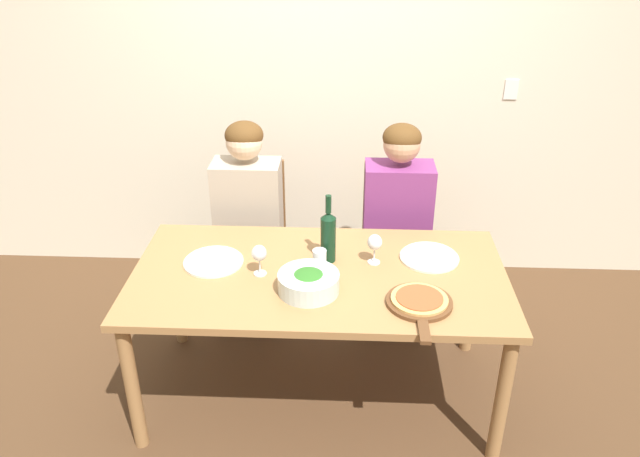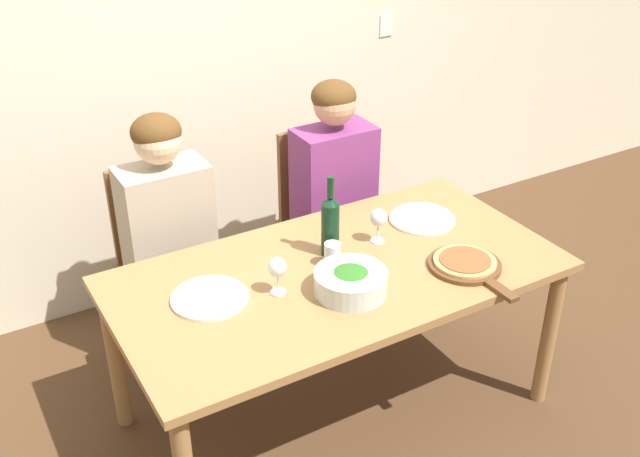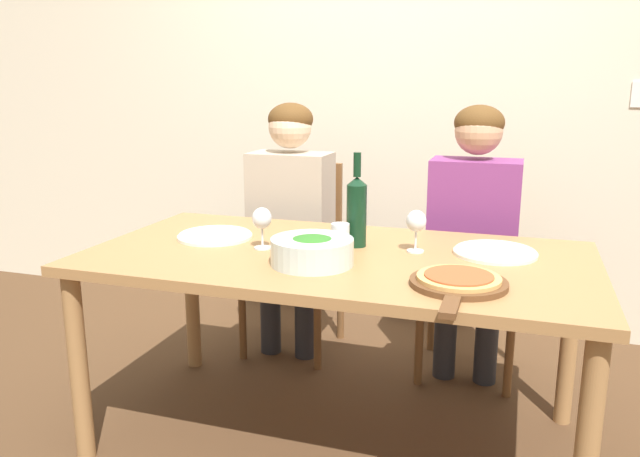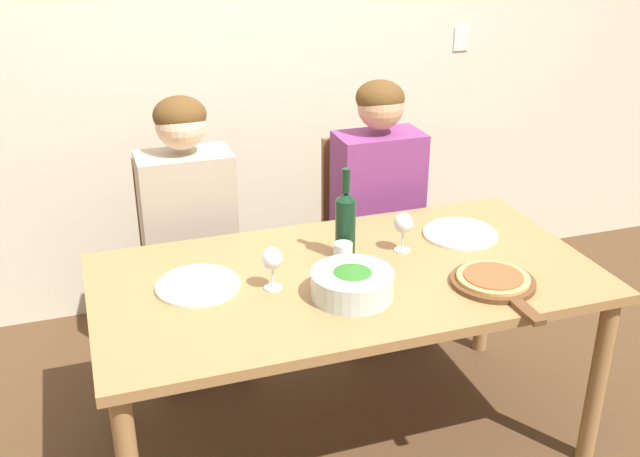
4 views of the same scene
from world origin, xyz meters
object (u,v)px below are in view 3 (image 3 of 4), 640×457
object	(u,v)px
chair_right	(472,265)
wine_glass_left	(262,220)
broccoli_bowl	(312,251)
dinner_plate_left	(215,236)
chair_left	(298,250)
pizza_on_board	(458,282)
person_woman	(290,207)
wine_bottle	(357,210)
dinner_plate_right	(495,252)
water_tumbler	(340,237)
person_man	(473,219)
wine_glass_right	(416,223)

from	to	relation	value
chair_right	wine_glass_left	bearing A→B (deg)	-129.79
broccoli_bowl	dinner_plate_left	size ratio (longest dim) A/B	0.96
chair_left	pizza_on_board	size ratio (longest dim) A/B	2.15
person_woman	wine_bottle	xyz separation A→B (m)	(0.48, -0.57, 0.13)
wine_bottle	dinner_plate_right	bearing A→B (deg)	4.19
water_tumbler	person_man	bearing A→B (deg)	57.64
wine_glass_right	person_woman	bearing A→B (deg)	140.13
chair_right	broccoli_bowl	distance (m)	1.09
person_man	wine_glass_left	world-z (taller)	person_man
chair_right	wine_glass_left	xyz separation A→B (m)	(-0.68, -0.82, 0.34)
pizza_on_board	wine_glass_left	xyz separation A→B (m)	(-0.72, 0.22, 0.09)
dinner_plate_right	water_tumbler	size ratio (longest dim) A/B	2.92
wine_bottle	pizza_on_board	world-z (taller)	wine_bottle
wine_bottle	pizza_on_board	xyz separation A→B (m)	(0.40, -0.36, -0.12)
broccoli_bowl	wine_glass_right	xyz separation A→B (m)	(0.30, 0.26, 0.06)
pizza_on_board	wine_glass_right	size ratio (longest dim) A/B	2.83
chair_right	dinner_plate_left	world-z (taller)	chair_right
chair_right	wine_glass_left	size ratio (longest dim) A/B	6.07
chair_left	wine_bottle	distance (m)	0.91
chair_right	wine_glass_right	distance (m)	0.79
chair_left	chair_right	bearing A→B (deg)	0.00
chair_right	dinner_plate_right	world-z (taller)	chair_right
wine_bottle	broccoli_bowl	xyz separation A→B (m)	(-0.08, -0.27, -0.09)
broccoli_bowl	dinner_plate_right	bearing A→B (deg)	28.65
person_woman	water_tumbler	bearing A→B (deg)	-55.78
person_man	broccoli_bowl	xyz separation A→B (m)	(-0.45, -0.84, 0.04)
chair_right	pizza_on_board	bearing A→B (deg)	-88.24
pizza_on_board	person_man	bearing A→B (deg)	91.97
chair_right	water_tumbler	world-z (taller)	chair_right
wine_glass_left	wine_glass_right	size ratio (longest dim) A/B	1.00
chair_right	wine_glass_right	world-z (taller)	chair_right
wine_glass_left	person_woman	bearing A→B (deg)	103.18
chair_left	dinner_plate_right	size ratio (longest dim) A/B	3.20
pizza_on_board	person_woman	bearing A→B (deg)	133.57
dinner_plate_right	wine_bottle	bearing A→B (deg)	-175.81
dinner_plate_left	dinner_plate_right	size ratio (longest dim) A/B	1.00
person_man	wine_bottle	distance (m)	0.69
dinner_plate_left	wine_glass_left	xyz separation A→B (m)	(0.24, -0.09, 0.10)
dinner_plate_right	wine_glass_left	world-z (taller)	wine_glass_left
dinner_plate_right	pizza_on_board	bearing A→B (deg)	-102.14
dinner_plate_left	wine_glass_right	size ratio (longest dim) A/B	1.90
chair_right	water_tumbler	bearing A→B (deg)	-118.37
person_man	pizza_on_board	bearing A→B (deg)	-88.03
person_man	dinner_plate_left	size ratio (longest dim) A/B	4.24
dinner_plate_right	water_tumbler	xyz separation A→B (m)	(-0.53, -0.12, 0.04)
chair_right	broccoli_bowl	world-z (taller)	chair_right
person_woman	person_man	distance (m)	0.85
broccoli_bowl	wine_glass_right	world-z (taller)	wine_glass_right
broccoli_bowl	wine_glass_left	world-z (taller)	wine_glass_left
dinner_plate_right	chair_left	bearing A→B (deg)	146.37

